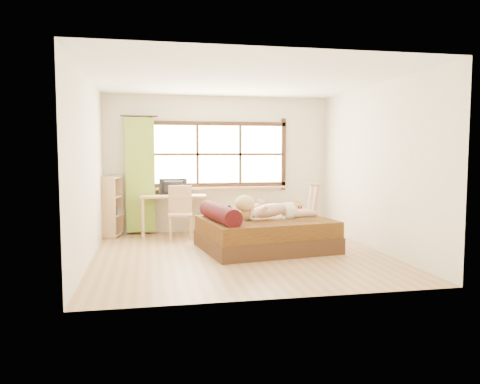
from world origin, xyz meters
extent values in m
plane|color=#9E754C|center=(0.00, 0.00, 0.00)|extent=(4.50, 4.50, 0.00)
plane|color=white|center=(0.00, 0.00, 2.70)|extent=(4.50, 4.50, 0.00)
plane|color=silver|center=(0.00, 2.25, 1.35)|extent=(4.50, 0.00, 4.50)
plane|color=silver|center=(0.00, -2.25, 1.35)|extent=(4.50, 0.00, 4.50)
plane|color=silver|center=(-2.25, 0.00, 1.35)|extent=(0.00, 4.50, 4.50)
plane|color=silver|center=(2.25, 0.00, 1.35)|extent=(0.00, 4.50, 4.50)
cube|color=#FFEDBF|center=(0.00, 2.25, 1.55)|extent=(2.60, 0.01, 1.30)
cube|color=tan|center=(0.00, 2.17, 0.88)|extent=(2.80, 0.16, 0.04)
cube|color=olive|center=(-1.55, 2.13, 1.15)|extent=(0.55, 0.10, 2.20)
cube|color=#341E0F|center=(0.49, 0.32, 0.13)|extent=(2.25, 1.91, 0.25)
cube|color=#351C0C|center=(0.49, 0.32, 0.38)|extent=(2.21, 1.88, 0.25)
cylinder|color=black|center=(-0.29, 0.20, 0.63)|extent=(0.49, 1.41, 0.28)
cube|color=tan|center=(-0.93, 1.95, 0.75)|extent=(1.27, 0.64, 0.04)
cube|color=tan|center=(-1.51, 1.76, 0.37)|extent=(0.05, 0.05, 0.74)
cube|color=tan|center=(-0.38, 1.69, 0.37)|extent=(0.05, 0.05, 0.74)
cube|color=tan|center=(-1.48, 2.21, 0.37)|extent=(0.05, 0.05, 0.74)
cube|color=tan|center=(-0.35, 2.14, 0.37)|extent=(0.05, 0.05, 0.74)
imported|color=black|center=(-0.93, 2.00, 0.93)|extent=(0.53, 0.10, 0.31)
cube|color=tan|center=(-0.83, 1.50, 0.45)|extent=(0.46, 0.46, 0.04)
cube|color=tan|center=(-0.82, 1.70, 0.72)|extent=(0.44, 0.07, 0.50)
cube|color=tan|center=(-1.03, 1.32, 0.22)|extent=(0.04, 0.04, 0.43)
cube|color=tan|center=(-0.65, 1.30, 0.22)|extent=(0.04, 0.04, 0.43)
cube|color=tan|center=(-1.01, 1.70, 0.22)|extent=(0.04, 0.04, 0.43)
cube|color=tan|center=(-0.63, 1.68, 0.22)|extent=(0.04, 0.04, 0.43)
cube|color=tan|center=(1.14, 2.07, 0.53)|extent=(1.11, 0.37, 0.04)
cube|color=tan|center=(1.14, 2.07, 0.26)|extent=(1.11, 0.37, 0.03)
cylinder|color=maroon|center=(0.63, 2.01, 0.27)|extent=(0.03, 0.03, 0.55)
cylinder|color=maroon|center=(1.63, 1.91, 0.27)|extent=(0.03, 0.03, 0.55)
cylinder|color=maroon|center=(0.65, 2.23, 0.27)|extent=(0.03, 0.03, 0.55)
cylinder|color=maroon|center=(1.65, 2.13, 0.27)|extent=(0.03, 0.03, 0.55)
cube|color=gold|center=(1.55, 2.03, 0.58)|extent=(0.10, 0.10, 0.07)
imported|color=gray|center=(0.84, 2.07, 0.60)|extent=(0.14, 0.14, 0.10)
imported|color=gray|center=(1.34, 2.07, 0.55)|extent=(0.17, 0.22, 0.02)
cube|color=tan|center=(-2.08, 1.97, 0.05)|extent=(0.39, 0.52, 0.03)
cube|color=tan|center=(-2.08, 1.97, 0.40)|extent=(0.39, 0.52, 0.03)
cube|color=tan|center=(-2.08, 1.97, 0.76)|extent=(0.39, 0.52, 0.03)
cube|color=tan|center=(-2.08, 1.97, 1.12)|extent=(0.39, 0.52, 0.03)
cube|color=tan|center=(-2.14, 1.74, 0.58)|extent=(0.28, 0.10, 1.15)
cube|color=tan|center=(-2.02, 2.19, 0.58)|extent=(0.28, 0.10, 1.15)
camera|label=1|loc=(-1.38, -7.07, 1.61)|focal=35.00mm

